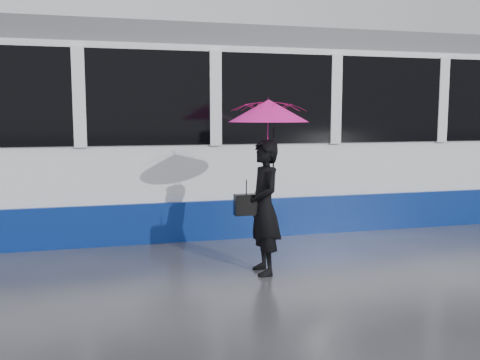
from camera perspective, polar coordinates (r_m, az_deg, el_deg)
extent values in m
plane|color=#2B2B30|center=(7.11, -7.39, -9.00)|extent=(90.00, 90.00, 0.00)
cube|color=#3F3D38|center=(8.83, -8.94, -5.82)|extent=(34.00, 0.07, 0.02)
cube|color=#3F3D38|center=(10.23, -9.80, -4.08)|extent=(34.00, 0.07, 0.02)
cube|color=white|center=(9.30, -13.35, 4.16)|extent=(24.00, 2.40, 2.95)
cube|color=navy|center=(9.43, -13.14, -3.24)|extent=(24.00, 2.56, 0.62)
cube|color=black|center=(9.29, -13.46, 8.32)|extent=(23.00, 2.48, 1.40)
cube|color=#515458|center=(9.37, -13.63, 14.28)|extent=(23.60, 2.20, 0.35)
imported|color=black|center=(6.54, 2.59, -2.93)|extent=(0.40, 0.61, 1.65)
imported|color=#F61493|center=(6.46, 3.06, 5.10)|extent=(0.91, 0.93, 0.83)
cone|color=#F61493|center=(6.46, 3.07, 7.39)|extent=(0.98, 0.98, 0.27)
cylinder|color=black|center=(6.46, 3.08, 8.76)|extent=(0.01, 0.01, 0.06)
cylinder|color=black|center=(6.52, 3.59, 2.39)|extent=(0.02, 0.02, 0.72)
cube|color=black|center=(6.49, 0.68, -2.65)|extent=(0.30, 0.13, 0.26)
cylinder|color=black|center=(6.46, 0.68, -0.74)|extent=(0.01, 0.01, 0.18)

